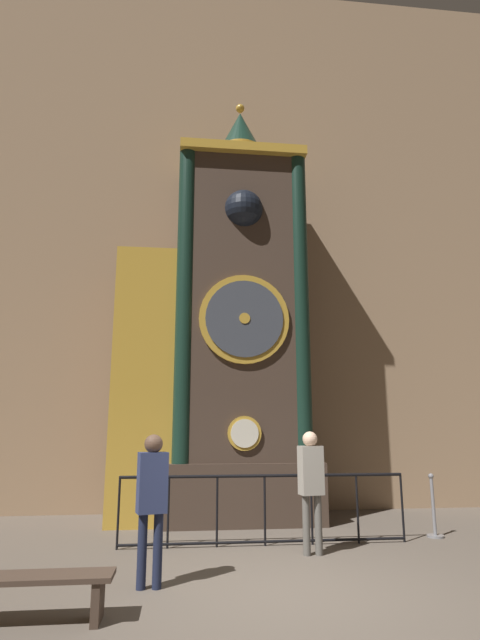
{
  "coord_description": "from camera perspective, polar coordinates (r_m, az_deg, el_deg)",
  "views": [
    {
      "loc": [
        -1.16,
        -5.89,
        1.84
      ],
      "look_at": [
        -0.0,
        4.4,
        4.03
      ],
      "focal_mm": 28.0,
      "sensor_mm": 36.0,
      "label": 1
    }
  ],
  "objects": [
    {
      "name": "stanchion_post",
      "position": [
        9.65,
        21.29,
        -20.16
      ],
      "size": [
        0.28,
        0.28,
        1.03
      ],
      "color": "gray",
      "rests_on": "ground_plane"
    },
    {
      "name": "visitor_near",
      "position": [
        6.37,
        -10.04,
        -18.91
      ],
      "size": [
        0.38,
        0.3,
        1.73
      ],
      "rotation": [
        0.0,
        0.0,
        0.25
      ],
      "color": "#1B213A",
      "rests_on": "ground_plane"
    },
    {
      "name": "visitor_far",
      "position": [
        7.86,
        8.12,
        -17.53
      ],
      "size": [
        0.37,
        0.28,
        1.75
      ],
      "rotation": [
        0.0,
        0.0,
        0.18
      ],
      "color": "#58554F",
      "rests_on": "ground_plane"
    },
    {
      "name": "cathedral_back_wall",
      "position": [
        12.58,
        -1.04,
        10.93
      ],
      "size": [
        24.0,
        0.32,
        13.48
      ],
      "color": "#997A5B",
      "rests_on": "ground_plane"
    },
    {
      "name": "ground_plane",
      "position": [
        6.28,
        5.15,
        -28.96
      ],
      "size": [
        28.0,
        28.0,
        0.0
      ],
      "primitive_type": "plane",
      "color": "brown"
    },
    {
      "name": "railing_fence",
      "position": [
        8.44,
        2.85,
        -20.4
      ],
      "size": [
        4.58,
        0.05,
        1.07
      ],
      "color": "black",
      "rests_on": "ground_plane"
    },
    {
      "name": "clock_tower",
      "position": [
        10.46,
        -2.02,
        -1.4
      ],
      "size": [
        4.11,
        1.84,
        9.18
      ],
      "color": "#423328",
      "rests_on": "ground_plane"
    },
    {
      "name": "visitor_bench",
      "position": [
        5.74,
        -22.0,
        -26.55
      ],
      "size": [
        1.39,
        0.4,
        0.44
      ],
      "color": "#423328",
      "rests_on": "ground_plane"
    }
  ]
}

